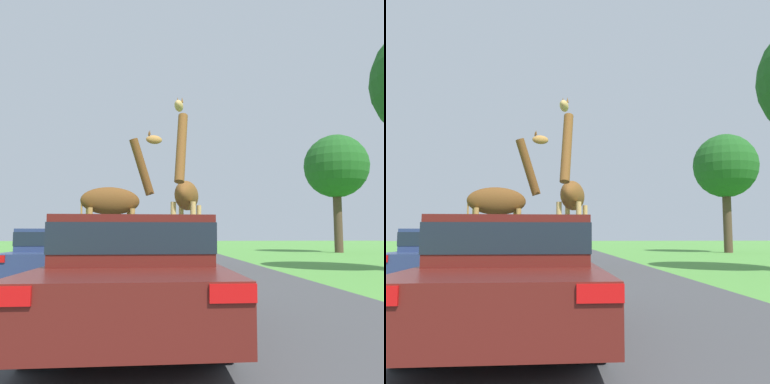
# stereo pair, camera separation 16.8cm
# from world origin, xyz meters

# --- Properties ---
(road) EXTENTS (8.06, 120.00, 0.00)m
(road) POSITION_xyz_m (0.00, 30.00, 0.00)
(road) COLOR #424244
(road) RESTS_ON ground
(giraffe_near_road) EXTENTS (1.16, 3.01, 5.09)m
(giraffe_near_road) POSITION_xyz_m (1.16, 13.27, 2.37)
(giraffe_near_road) COLOR tan
(giraffe_near_road) RESTS_ON ground
(giraffe_companion) EXTENTS (2.69, 1.10, 4.68)m
(giraffe_companion) POSITION_xyz_m (-1.11, 14.00, 2.22)
(giraffe_companion) COLOR #B77F3D
(giraffe_companion) RESTS_ON ground
(car_lead_maroon) EXTENTS (1.86, 4.56, 1.33)m
(car_lead_maroon) POSITION_xyz_m (-0.05, 5.75, 0.71)
(car_lead_maroon) COLOR #561914
(car_lead_maroon) RESTS_ON ground
(car_queue_right) EXTENTS (1.93, 3.95, 1.33)m
(car_queue_right) POSITION_xyz_m (-0.70, 24.34, 0.71)
(car_queue_right) COLOR silver
(car_queue_right) RESTS_ON ground
(car_queue_left) EXTENTS (1.93, 4.66, 1.46)m
(car_queue_left) POSITION_xyz_m (-0.68, 18.18, 0.77)
(car_queue_left) COLOR black
(car_queue_left) RESTS_ON ground
(car_far_ahead) EXTENTS (1.72, 3.99, 1.30)m
(car_far_ahead) POSITION_xyz_m (0.48, 30.15, 0.70)
(car_far_ahead) COLOR silver
(car_far_ahead) RESTS_ON ground
(car_verge_right) EXTENTS (1.87, 4.11, 1.26)m
(car_verge_right) POSITION_xyz_m (-1.89, 10.31, 0.67)
(car_verge_right) COLOR navy
(car_verge_right) RESTS_ON ground
(tree_centre_back) EXTENTS (4.14, 4.14, 7.70)m
(tree_centre_back) POSITION_xyz_m (12.04, 25.98, 5.57)
(tree_centre_back) COLOR #4C3828
(tree_centre_back) RESTS_ON ground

